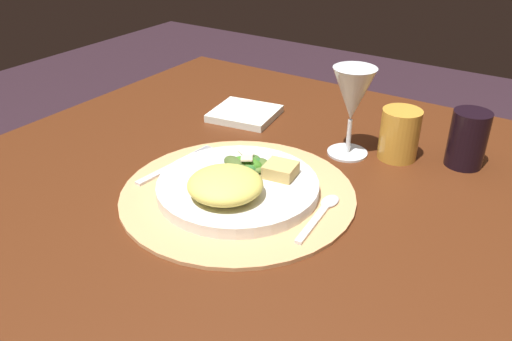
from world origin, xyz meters
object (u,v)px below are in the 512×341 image
object	(u,v)px
spoon	(323,210)
amber_tumbler	(399,134)
wine_glass	(353,97)
dark_tumbler	(468,139)
dinner_plate	(238,187)
dining_table	(297,253)
fork	(172,166)
napkin	(245,114)

from	to	relation	value
spoon	amber_tumbler	bearing A→B (deg)	83.83
spoon	amber_tumbler	distance (m)	0.23
wine_glass	dark_tumbler	world-z (taller)	wine_glass
dinner_plate	amber_tumbler	bearing A→B (deg)	58.19
spoon	dining_table	bearing A→B (deg)	141.10
fork	amber_tumbler	bearing A→B (deg)	40.71
dining_table	fork	world-z (taller)	fork
fork	wine_glass	distance (m)	0.32
dining_table	spoon	world-z (taller)	spoon
amber_tumbler	dark_tumbler	distance (m)	0.11
wine_glass	napkin	bearing A→B (deg)	171.65
dining_table	napkin	xyz separation A→B (m)	(-0.23, 0.18, 0.14)
dinner_plate	spoon	bearing A→B (deg)	9.92
spoon	napkin	xyz separation A→B (m)	(-0.29, 0.23, -0.00)
wine_glass	amber_tumbler	world-z (taller)	wine_glass
spoon	amber_tumbler	size ratio (longest dim) A/B	1.52
spoon	wine_glass	xyz separation A→B (m)	(-0.05, 0.20, 0.10)
fork	spoon	xyz separation A→B (m)	(0.27, 0.02, 0.00)
dining_table	fork	size ratio (longest dim) A/B	6.86
wine_glass	amber_tumbler	xyz separation A→B (m)	(0.08, 0.03, -0.06)
fork	wine_glass	world-z (taller)	wine_glass
fork	spoon	size ratio (longest dim) A/B	1.23
spoon	dark_tumbler	xyz separation A→B (m)	(0.13, 0.27, 0.04)
dinner_plate	wine_glass	world-z (taller)	wine_glass
spoon	napkin	bearing A→B (deg)	141.83
amber_tumbler	dinner_plate	bearing A→B (deg)	-121.81
fork	amber_tumbler	size ratio (longest dim) A/B	1.88
dinner_plate	amber_tumbler	xyz separation A→B (m)	(0.16, 0.25, 0.03)
dinner_plate	napkin	distance (m)	0.30
spoon	napkin	size ratio (longest dim) A/B	1.08
dark_tumbler	dining_table	bearing A→B (deg)	-132.96
dining_table	napkin	size ratio (longest dim) A/B	9.11
dining_table	wine_glass	bearing A→B (deg)	83.23
napkin	amber_tumbler	bearing A→B (deg)	-0.18
spoon	wine_glass	size ratio (longest dim) A/B	0.86
dining_table	fork	distance (m)	0.26
amber_tumbler	dark_tumbler	xyz separation A→B (m)	(0.10, 0.04, 0.00)
napkin	amber_tumbler	distance (m)	0.32
dining_table	dark_tumbler	bearing A→B (deg)	47.04
dinner_plate	dark_tumbler	world-z (taller)	dark_tumbler
dining_table	amber_tumbler	xyz separation A→B (m)	(0.09, 0.18, 0.18)
fork	amber_tumbler	world-z (taller)	amber_tumbler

